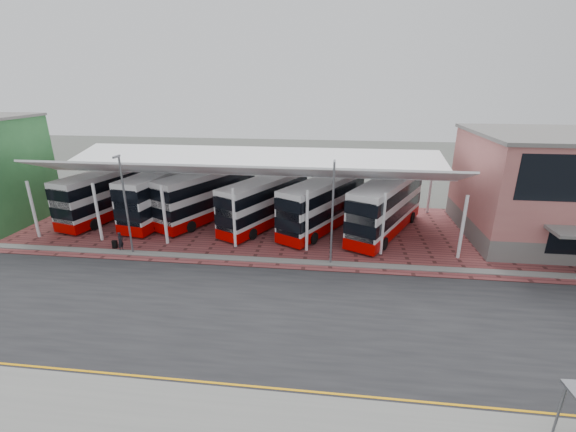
# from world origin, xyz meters

# --- Properties ---
(ground) EXTENTS (140.00, 140.00, 0.00)m
(ground) POSITION_xyz_m (0.00, 0.00, 0.00)
(ground) COLOR #454843
(road) EXTENTS (120.00, 14.00, 0.02)m
(road) POSITION_xyz_m (0.00, -1.00, 0.01)
(road) COLOR black
(road) RESTS_ON ground
(forecourt) EXTENTS (72.00, 16.00, 0.06)m
(forecourt) POSITION_xyz_m (2.00, 13.00, 0.03)
(forecourt) COLOR brown
(forecourt) RESTS_ON ground
(sidewalk) EXTENTS (120.00, 4.00, 0.14)m
(sidewalk) POSITION_xyz_m (0.00, -9.00, 0.07)
(sidewalk) COLOR slate
(sidewalk) RESTS_ON ground
(north_kerb) EXTENTS (120.00, 0.80, 0.14)m
(north_kerb) POSITION_xyz_m (0.00, 6.20, 0.07)
(north_kerb) COLOR slate
(north_kerb) RESTS_ON ground
(yellow_line_near) EXTENTS (120.00, 0.12, 0.01)m
(yellow_line_near) POSITION_xyz_m (0.00, -7.00, 0.03)
(yellow_line_near) COLOR orange
(yellow_line_near) RESTS_ON road
(yellow_line_far) EXTENTS (120.00, 0.12, 0.01)m
(yellow_line_far) POSITION_xyz_m (0.00, -6.70, 0.03)
(yellow_line_far) COLOR orange
(yellow_line_far) RESTS_ON road
(canopy) EXTENTS (37.00, 11.63, 7.07)m
(canopy) POSITION_xyz_m (-6.00, 13.94, 5.80)
(canopy) COLOR white
(canopy) RESTS_ON ground
(lamp_west) EXTENTS (0.16, 0.90, 8.07)m
(lamp_west) POSITION_xyz_m (-14.00, 6.27, 4.36)
(lamp_west) COLOR slate
(lamp_west) RESTS_ON ground
(lamp_east) EXTENTS (0.16, 0.90, 8.07)m
(lamp_east) POSITION_xyz_m (2.00, 6.27, 4.36)
(lamp_east) COLOR slate
(lamp_east) RESTS_ON ground
(bus_0) EXTENTS (5.39, 11.92, 4.79)m
(bus_0) POSITION_xyz_m (-20.44, 14.59, 2.44)
(bus_0) COLOR silver
(bus_0) RESTS_ON forecourt
(bus_1) EXTENTS (4.79, 12.29, 4.94)m
(bus_1) POSITION_xyz_m (-14.66, 14.89, 2.52)
(bus_1) COLOR silver
(bus_1) RESTS_ON forecourt
(bus_2) EXTENTS (7.66, 11.73, 4.85)m
(bus_2) POSITION_xyz_m (-10.39, 15.13, 2.47)
(bus_2) COLOR silver
(bus_2) RESTS_ON forecourt
(bus_3) EXTENTS (7.35, 11.03, 4.57)m
(bus_3) POSITION_xyz_m (-4.39, 13.89, 2.33)
(bus_3) COLOR silver
(bus_3) RESTS_ON forecourt
(bus_4) EXTENTS (7.88, 11.28, 4.72)m
(bus_4) POSITION_xyz_m (1.15, 13.63, 2.40)
(bus_4) COLOR silver
(bus_4) RESTS_ON forecourt
(bus_5) EXTENTS (7.85, 11.95, 4.94)m
(bus_5) POSITION_xyz_m (6.83, 13.34, 2.52)
(bus_5) COLOR silver
(bus_5) RESTS_ON forecourt
(pedestrian) EXTENTS (0.47, 0.64, 1.60)m
(pedestrian) POSITION_xyz_m (-15.13, 6.63, 0.86)
(pedestrian) COLOR black
(pedestrian) RESTS_ON forecourt
(suitcase) EXTENTS (0.38, 0.27, 0.65)m
(suitcase) POSITION_xyz_m (-15.94, 7.03, 0.39)
(suitcase) COLOR black
(suitcase) RESTS_ON forecourt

